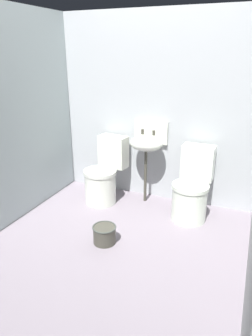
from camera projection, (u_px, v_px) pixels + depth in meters
ground_plane at (114, 249)px, 3.05m from camera, size 2.82×2.86×0.08m
wall_back at (157, 110)px, 3.75m from camera, size 2.82×0.10×2.22m
wall_left at (4, 120)px, 3.19m from camera, size 0.10×2.66×2.22m
toilet_left at (104, 176)px, 3.88m from camera, size 0.46×0.64×0.78m
toilet_right at (192, 190)px, 3.48m from camera, size 0.41×0.60×0.78m
sink at (147, 142)px, 3.71m from camera, size 0.42×0.35×0.99m
bucket at (104, 234)px, 3.06m from camera, size 0.24×0.24×0.18m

